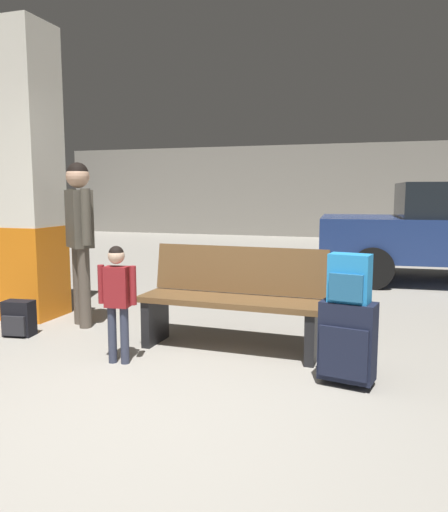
{
  "coord_description": "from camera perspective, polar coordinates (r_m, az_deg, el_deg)",
  "views": [
    {
      "loc": [
        1.37,
        -2.56,
        1.37
      ],
      "look_at": [
        0.14,
        1.3,
        0.85
      ],
      "focal_mm": 35.05,
      "sensor_mm": 36.0,
      "label": 1
    }
  ],
  "objects": [
    {
      "name": "adult",
      "position": [
        5.25,
        -16.17,
        3.28
      ],
      "size": [
        0.46,
        0.4,
        1.66
      ],
      "color": "brown",
      "rests_on": "ground_plane"
    },
    {
      "name": "structural_pillar",
      "position": [
        5.82,
        -21.47,
        8.53
      ],
      "size": [
        0.57,
        0.57,
        3.11
      ],
      "color": "orange",
      "rests_on": "ground_plane"
    },
    {
      "name": "backpack_dark_floor",
      "position": [
        5.2,
        -22.39,
        -6.64
      ],
      "size": [
        0.3,
        0.22,
        0.34
      ],
      "color": "black",
      "rests_on": "ground_plane"
    },
    {
      "name": "ground_plane",
      "position": [
        6.85,
        5.71,
        -4.69
      ],
      "size": [
        18.0,
        18.0,
        0.1
      ],
      "primitive_type": "cube",
      "color": "gray"
    },
    {
      "name": "child",
      "position": [
        4.06,
        -12.1,
        -4.0
      ],
      "size": [
        0.32,
        0.19,
        0.95
      ],
      "color": "#33384C",
      "rests_on": "ground_plane"
    },
    {
      "name": "garage_back_wall",
      "position": [
        15.48,
        12.62,
        7.24
      ],
      "size": [
        18.0,
        0.12,
        2.8
      ],
      "primitive_type": "cube",
      "color": "gray",
      "rests_on": "ground_plane"
    },
    {
      "name": "backpack_bright",
      "position": [
        3.58,
        14.12,
        -2.54
      ],
      "size": [
        0.31,
        0.23,
        0.34
      ],
      "color": "#268CD8",
      "rests_on": "suitcase"
    },
    {
      "name": "suitcase",
      "position": [
        3.68,
        13.9,
        -9.46
      ],
      "size": [
        0.41,
        0.29,
        0.6
      ],
      "color": "#191E33",
      "rests_on": "ground_plane"
    },
    {
      "name": "bench",
      "position": [
        4.38,
        1.01,
        -4.93
      ],
      "size": [
        1.62,
        0.58,
        0.89
      ],
      "color": "brown",
      "rests_on": "ground_plane"
    }
  ]
}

